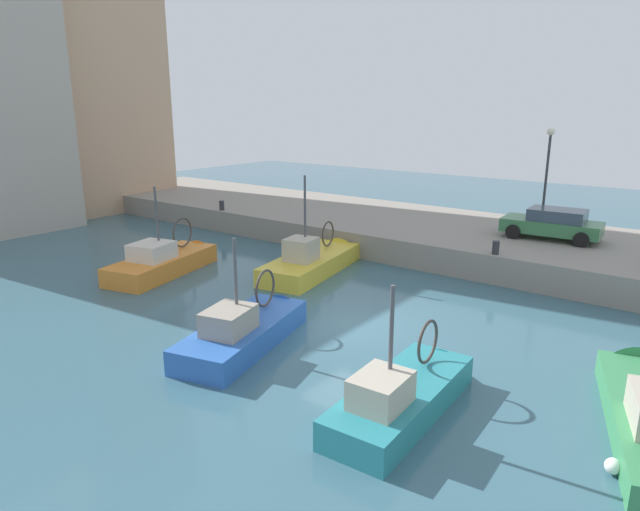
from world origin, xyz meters
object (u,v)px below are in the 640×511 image
Objects in this scene: fishing_boat_teal at (407,403)px; fishing_boat_yellow at (315,268)px; fishing_boat_blue at (249,338)px; parked_car_green at (553,223)px; fishing_boat_orange at (168,268)px; mooring_bollard_mid at (222,205)px; quay_streetlamp at (548,162)px; mooring_bollard_south at (496,248)px.

fishing_boat_yellow is at bearing 48.69° from fishing_boat_teal.
fishing_boat_blue is 15.31m from parked_car_green.
mooring_bollard_mid is (7.07, 4.12, 1.35)m from fishing_boat_orange.
parked_car_green is at bearing -18.50° from fishing_boat_blue.
fishing_boat_teal is at bearing -105.08° from fishing_boat_orange.
quay_streetlamp reaches higher than fishing_boat_yellow.
mooring_bollard_mid is (0.00, 16.00, 0.00)m from mooring_bollard_south.
mooring_bollard_south is at bearing -90.00° from mooring_bollard_mid.
parked_car_green is 0.88× the size of quay_streetlamp.
fishing_boat_teal is 15.06m from parked_car_green.
fishing_boat_teal is at bearing -176.46° from parked_car_green.
mooring_bollard_south is (7.07, -11.88, 1.35)m from fishing_boat_orange.
fishing_boat_teal reaches higher than mooring_bollard_mid.
fishing_boat_teal is at bearing -131.31° from fishing_boat_yellow.
fishing_boat_yellow is at bearing 22.97° from fishing_boat_blue.
fishing_boat_orange reaches higher than fishing_boat_blue.
mooring_bollard_mid is (10.30, 12.21, 1.36)m from fishing_boat_blue.
fishing_boat_blue is 11.21× the size of mooring_bollard_mid.
mooring_bollard_mid is (3.05, 9.13, 1.37)m from fishing_boat_yellow.
fishing_boat_blue reaches higher than parked_car_green.
fishing_boat_teal is 1.18× the size of quay_streetlamp.
fishing_boat_orange reaches higher than fishing_boat_teal.
fishing_boat_blue is 8.71m from fishing_boat_orange.
quay_streetlamp reaches higher than mooring_bollard_mid.
mooring_bollard_mid is at bearing 90.00° from mooring_bollard_south.
fishing_boat_orange is 1.50× the size of parked_car_green.
fishing_boat_blue reaches higher than mooring_bollard_mid.
quay_streetlamp is (8.70, -6.99, 4.35)m from fishing_boat_yellow.
fishing_boat_yellow is 10.82m from parked_car_green.
fishing_boat_teal is 5.77m from fishing_boat_blue.
mooring_bollard_mid is 0.11× the size of quay_streetlamp.
quay_streetlamp is (16.45, 1.84, 4.35)m from fishing_boat_teal.
parked_car_green reaches higher than mooring_bollard_mid.
fishing_boat_teal is 0.89× the size of fishing_boat_orange.
quay_streetlamp is at bearing -43.33° from fishing_boat_orange.
fishing_boat_yellow reaches higher than parked_car_green.
fishing_boat_blue is at bearing 166.23° from quay_streetlamp.
parked_car_green is (14.92, 0.92, 1.80)m from fishing_boat_teal.
fishing_boat_orange is at bearing -149.80° from mooring_bollard_mid.
quay_streetlamp reaches higher than parked_car_green.
mooring_bollard_south is (-4.12, 1.03, -0.43)m from parked_car_green.
fishing_boat_teal is 1.34× the size of parked_car_green.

